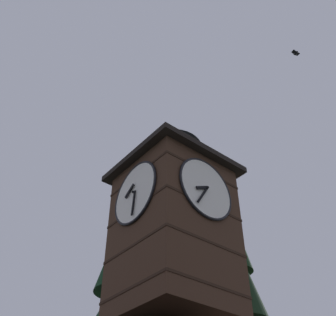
{
  "coord_description": "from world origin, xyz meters",
  "views": [
    {
      "loc": [
        8.09,
        10.34,
        2.3
      ],
      "look_at": [
        -1.05,
        -0.91,
        14.18
      ],
      "focal_mm": 44.96,
      "sensor_mm": 36.0,
      "label": 1
    }
  ],
  "objects": [
    {
      "name": "clock_tower",
      "position": [
        -1.16,
        -0.7,
        10.81
      ],
      "size": [
        4.44,
        4.44,
        8.86
      ],
      "color": "#422B1E",
      "rests_on": "building_main"
    },
    {
      "name": "flying_bird_high",
      "position": [
        -5.83,
        3.97,
        20.76
      ],
      "size": [
        0.49,
        0.3,
        0.16
      ],
      "color": "black"
    }
  ]
}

